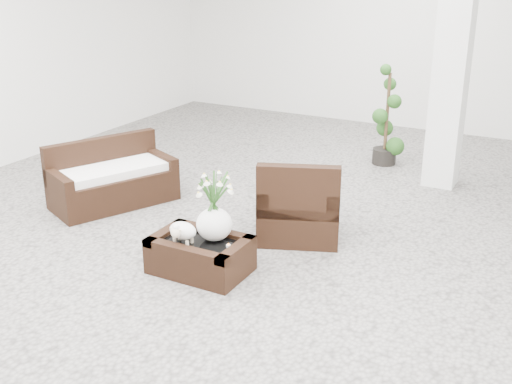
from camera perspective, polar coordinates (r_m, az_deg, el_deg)
The scene contains 9 objects.
ground at distance 6.64m, azimuth 0.41°, elevation -4.75°, with size 11.00×11.00×0.00m, color gray.
column at distance 8.34m, azimuth 17.35°, elevation 12.12°, with size 0.40×0.40×3.50m, color white.
coffee_table at distance 6.07m, azimuth -5.02°, elevation -5.78°, with size 0.90×0.60×0.31m, color black.
sheep_figurine at distance 5.94m, azimuth -6.59°, elevation -3.63°, with size 0.28×0.23×0.21m, color white.
planter_narcissus at distance 5.87m, azimuth -3.83°, elevation -0.74°, with size 0.44×0.44×0.80m, color white, non-canonical shape.
tealight at distance 5.86m, azimuth -2.49°, elevation -4.83°, with size 0.04×0.04×0.03m, color white.
armchair at distance 6.72m, azimuth 3.94°, elevation -0.37°, with size 0.84×0.80×0.89m, color black.
loveseat at distance 7.77m, azimuth -12.77°, elevation 1.60°, with size 1.44×0.69×0.77m, color black.
topiary at distance 9.21m, azimuth 11.71°, elevation 6.70°, with size 0.38×0.38×1.41m, color #1D4215, non-canonical shape.
Camera 1 is at (2.81, -5.31, 2.83)m, focal length 44.46 mm.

